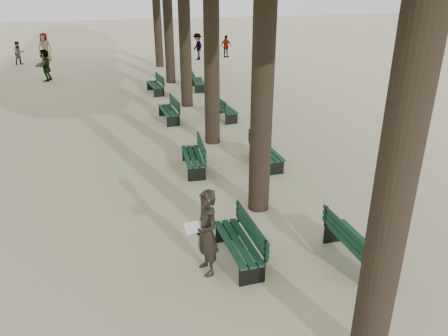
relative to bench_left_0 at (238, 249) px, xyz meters
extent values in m
plane|color=beige|center=(-0.37, -0.96, -0.27)|extent=(120.00, 120.00, 0.00)
cylinder|color=#33261C|center=(1.13, -2.96, 3.48)|extent=(0.52, 0.52, 7.50)
cylinder|color=#33261C|center=(1.13, 2.04, 3.48)|extent=(0.52, 0.52, 7.50)
cylinder|color=#33261C|center=(1.13, 7.04, 3.48)|extent=(0.52, 0.52, 7.50)
cylinder|color=#33261C|center=(1.13, 12.04, 3.48)|extent=(0.52, 0.52, 7.50)
cylinder|color=#33261C|center=(1.13, 17.04, 3.48)|extent=(0.52, 0.52, 7.50)
cylinder|color=#33261C|center=(1.13, 22.04, 3.48)|extent=(0.52, 0.52, 7.50)
cube|color=black|center=(-0.02, 0.00, -0.05)|extent=(0.60, 1.82, 0.45)
cube|color=#0D3122|center=(-0.02, 0.00, 0.18)|extent=(0.62, 1.82, 0.04)
cube|color=#0D3122|center=(0.26, 0.01, 0.45)|extent=(0.12, 1.80, 0.40)
cube|color=black|center=(-0.02, 4.80, -0.05)|extent=(0.65, 1.83, 0.45)
cube|color=#0D3122|center=(-0.02, 4.80, 0.18)|extent=(0.67, 1.83, 0.04)
cube|color=#0D3122|center=(0.26, 4.78, 0.45)|extent=(0.17, 1.80, 0.40)
cube|color=black|center=(-0.02, 9.95, -0.05)|extent=(0.65, 1.83, 0.45)
cube|color=#0D3122|center=(-0.02, 9.95, 0.18)|extent=(0.67, 1.83, 0.04)
cube|color=#0D3122|center=(0.26, 9.97, 0.45)|extent=(0.17, 1.80, 0.40)
cube|color=black|center=(-0.02, 14.76, -0.05)|extent=(0.72, 1.85, 0.45)
cube|color=#0D3122|center=(-0.02, 14.76, 0.18)|extent=(0.74, 1.85, 0.04)
cube|color=#0D3122|center=(0.26, 14.79, 0.45)|extent=(0.24, 1.79, 0.40)
cube|color=black|center=(2.28, -0.64, -0.05)|extent=(0.56, 1.81, 0.45)
cube|color=#0D3122|center=(2.28, -0.64, 0.18)|extent=(0.58, 1.81, 0.04)
cube|color=#0D3122|center=(2.00, -0.65, 0.45)|extent=(0.08, 1.80, 0.40)
cube|color=black|center=(2.28, 4.63, -0.05)|extent=(0.57, 1.81, 0.45)
cube|color=#0D3122|center=(2.28, 4.63, 0.18)|extent=(0.59, 1.81, 0.04)
cube|color=#0D3122|center=(2.00, 4.63, 0.45)|extent=(0.09, 1.80, 0.40)
cube|color=black|center=(2.28, 9.66, -0.05)|extent=(0.70, 1.84, 0.45)
cube|color=#0D3122|center=(2.28, 9.66, 0.18)|extent=(0.72, 1.85, 0.04)
cube|color=#0D3122|center=(2.01, 9.63, 0.45)|extent=(0.23, 1.79, 0.40)
cube|color=black|center=(2.28, 15.01, -0.05)|extent=(0.69, 1.84, 0.45)
cube|color=#0D3122|center=(2.28, 15.01, 0.18)|extent=(0.71, 1.84, 0.04)
cube|color=#0D3122|center=(2.00, 15.04, 0.45)|extent=(0.21, 1.80, 0.40)
imported|color=black|center=(-0.70, -0.18, 0.62)|extent=(0.49, 0.77, 1.78)
cube|color=white|center=(-0.95, -0.18, 0.78)|extent=(0.37, 0.29, 0.12)
imported|color=#262628|center=(-6.31, 26.27, 0.67)|extent=(1.00, 0.66, 1.89)
imported|color=#262628|center=(-7.84, 25.08, 0.49)|extent=(0.76, 0.71, 1.52)
imported|color=#262628|center=(6.30, 24.51, 0.51)|extent=(0.96, 0.53, 1.56)
imported|color=#262628|center=(4.07, 23.90, 0.65)|extent=(0.53, 1.23, 1.84)
imported|color=#262628|center=(-5.58, 19.33, 0.60)|extent=(0.78, 1.66, 1.75)
camera|label=1|loc=(-2.20, -7.17, 5.08)|focal=35.00mm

